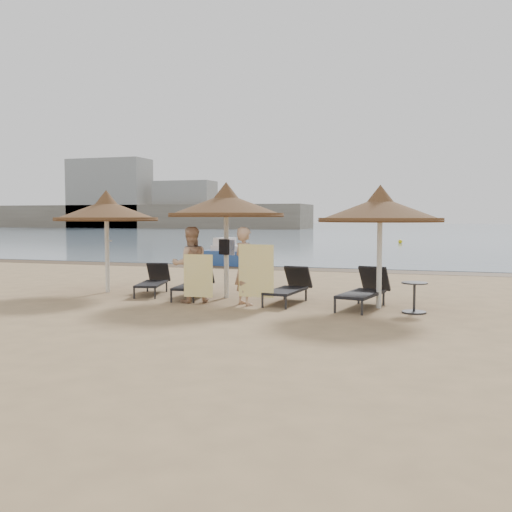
{
  "coord_description": "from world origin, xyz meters",
  "views": [
    {
      "loc": [
        4.72,
        -12.22,
        2.06
      ],
      "look_at": [
        0.5,
        1.2,
        1.07
      ],
      "focal_mm": 40.0,
      "sensor_mm": 36.0,
      "label": 1
    }
  ],
  "objects_px": {
    "side_table": "(414,299)",
    "pedal_boat": "(233,255)",
    "person_right": "(245,260)",
    "palapa_right": "(380,210)",
    "palapa_left": "(106,211)",
    "lounger_near_left": "(195,283)",
    "lounger_near_right": "(290,287)",
    "palapa_center": "(226,206)",
    "lounger_far_right": "(365,290)",
    "person_left": "(190,259)",
    "lounger_far_left": "(154,280)"
  },
  "relations": [
    {
      "from": "lounger_far_left",
      "to": "lounger_near_right",
      "type": "bearing_deg",
      "value": -20.07
    },
    {
      "from": "pedal_boat",
      "to": "palapa_center",
      "type": "bearing_deg",
      "value": -61.39
    },
    {
      "from": "palapa_left",
      "to": "lounger_near_left",
      "type": "relative_size",
      "value": 1.46
    },
    {
      "from": "palapa_right",
      "to": "side_table",
      "type": "xyz_separation_m",
      "value": [
        0.78,
        -0.42,
        -1.89
      ]
    },
    {
      "from": "side_table",
      "to": "person_left",
      "type": "relative_size",
      "value": 0.31
    },
    {
      "from": "lounger_far_left",
      "to": "person_right",
      "type": "bearing_deg",
      "value": -34.61
    },
    {
      "from": "lounger_far_left",
      "to": "lounger_near_left",
      "type": "bearing_deg",
      "value": -25.06
    },
    {
      "from": "person_left",
      "to": "palapa_left",
      "type": "bearing_deg",
      "value": -51.28
    },
    {
      "from": "palapa_center",
      "to": "palapa_right",
      "type": "relative_size",
      "value": 1.06
    },
    {
      "from": "palapa_right",
      "to": "side_table",
      "type": "distance_m",
      "value": 2.08
    },
    {
      "from": "lounger_far_right",
      "to": "person_left",
      "type": "xyz_separation_m",
      "value": [
        -4.07,
        -0.53,
        0.65
      ]
    },
    {
      "from": "side_table",
      "to": "palapa_center",
      "type": "bearing_deg",
      "value": 168.35
    },
    {
      "from": "lounger_far_left",
      "to": "palapa_left",
      "type": "bearing_deg",
      "value": 170.93
    },
    {
      "from": "lounger_near_left",
      "to": "pedal_boat",
      "type": "height_order",
      "value": "pedal_boat"
    },
    {
      "from": "lounger_far_left",
      "to": "person_left",
      "type": "relative_size",
      "value": 0.88
    },
    {
      "from": "lounger_near_left",
      "to": "lounger_near_right",
      "type": "relative_size",
      "value": 0.99
    },
    {
      "from": "lounger_far_left",
      "to": "side_table",
      "type": "bearing_deg",
      "value": -23.01
    },
    {
      "from": "palapa_right",
      "to": "person_left",
      "type": "distance_m",
      "value": 4.55
    },
    {
      "from": "palapa_left",
      "to": "pedal_boat",
      "type": "height_order",
      "value": "palapa_left"
    },
    {
      "from": "lounger_near_right",
      "to": "pedal_boat",
      "type": "height_order",
      "value": "pedal_boat"
    },
    {
      "from": "palapa_right",
      "to": "lounger_near_left",
      "type": "relative_size",
      "value": 1.46
    },
    {
      "from": "palapa_left",
      "to": "lounger_far_left",
      "type": "height_order",
      "value": "palapa_left"
    },
    {
      "from": "palapa_center",
      "to": "person_right",
      "type": "bearing_deg",
      "value": -50.15
    },
    {
      "from": "palapa_right",
      "to": "pedal_boat",
      "type": "height_order",
      "value": "palapa_right"
    },
    {
      "from": "pedal_boat",
      "to": "palapa_left",
      "type": "bearing_deg",
      "value": -82.2
    },
    {
      "from": "palapa_center",
      "to": "lounger_far_right",
      "type": "distance_m",
      "value": 4.04
    },
    {
      "from": "person_left",
      "to": "person_right",
      "type": "bearing_deg",
      "value": 148.39
    },
    {
      "from": "lounger_near_right",
      "to": "person_left",
      "type": "bearing_deg",
      "value": -156.56
    },
    {
      "from": "palapa_left",
      "to": "lounger_near_left",
      "type": "bearing_deg",
      "value": -3.12
    },
    {
      "from": "lounger_far_left",
      "to": "pedal_boat",
      "type": "bearing_deg",
      "value": 82.29
    },
    {
      "from": "person_right",
      "to": "lounger_near_right",
      "type": "bearing_deg",
      "value": -104.24
    },
    {
      "from": "lounger_near_right",
      "to": "side_table",
      "type": "xyz_separation_m",
      "value": [
        2.9,
        -0.66,
        -0.07
      ]
    },
    {
      "from": "side_table",
      "to": "person_right",
      "type": "distance_m",
      "value": 3.86
    },
    {
      "from": "lounger_near_left",
      "to": "person_left",
      "type": "distance_m",
      "value": 1.13
    },
    {
      "from": "palapa_left",
      "to": "side_table",
      "type": "height_order",
      "value": "palapa_left"
    },
    {
      "from": "palapa_center",
      "to": "pedal_boat",
      "type": "xyz_separation_m",
      "value": [
        -3.1,
        9.16,
        -1.89
      ]
    },
    {
      "from": "pedal_boat",
      "to": "lounger_near_right",
      "type": "bearing_deg",
      "value": -53.08
    },
    {
      "from": "palapa_center",
      "to": "person_left",
      "type": "height_order",
      "value": "palapa_center"
    },
    {
      "from": "palapa_center",
      "to": "side_table",
      "type": "distance_m",
      "value": 5.12
    },
    {
      "from": "lounger_far_left",
      "to": "lounger_near_right",
      "type": "distance_m",
      "value": 3.85
    },
    {
      "from": "lounger_far_right",
      "to": "side_table",
      "type": "relative_size",
      "value": 3.17
    },
    {
      "from": "lounger_near_right",
      "to": "person_right",
      "type": "bearing_deg",
      "value": -136.1
    },
    {
      "from": "palapa_left",
      "to": "palapa_right",
      "type": "xyz_separation_m",
      "value": [
        7.27,
        -0.54,
        -0.0
      ]
    },
    {
      "from": "side_table",
      "to": "pedal_boat",
      "type": "xyz_separation_m",
      "value": [
        -7.71,
        10.11,
        0.12
      ]
    },
    {
      "from": "palapa_center",
      "to": "person_right",
      "type": "distance_m",
      "value": 1.8
    },
    {
      "from": "person_right",
      "to": "lounger_far_right",
      "type": "bearing_deg",
      "value": -131.23
    },
    {
      "from": "palapa_center",
      "to": "pedal_boat",
      "type": "bearing_deg",
      "value": 108.69
    },
    {
      "from": "palapa_right",
      "to": "palapa_center",
      "type": "bearing_deg",
      "value": 172.18
    },
    {
      "from": "person_left",
      "to": "lounger_near_left",
      "type": "bearing_deg",
      "value": -104.79
    },
    {
      "from": "person_right",
      "to": "lounger_far_left",
      "type": "bearing_deg",
      "value": 17.25
    }
  ]
}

